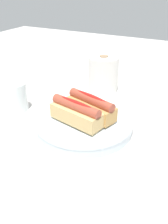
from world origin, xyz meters
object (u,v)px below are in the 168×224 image
object	(u,v)px
hotdog_front	(77,113)
paper_towel_roll	(103,74)
hotdog_back	(91,106)
water_glass	(17,98)
serving_bowl	(84,123)

from	to	relation	value
hotdog_front	paper_towel_roll	distance (m)	0.30
hotdog_back	paper_towel_roll	bearing A→B (deg)	105.79
paper_towel_roll	water_glass	bearing A→B (deg)	-124.98
hotdog_front	hotdog_back	bearing A→B (deg)	71.26
serving_bowl	hotdog_back	world-z (taller)	hotdog_back
hotdog_front	water_glass	xyz separation A→B (m)	(-0.24, 0.03, -0.02)
hotdog_back	paper_towel_roll	distance (m)	0.25
serving_bowl	water_glass	xyz separation A→B (m)	(-0.24, 0.01, 0.02)
hotdog_front	serving_bowl	bearing A→B (deg)	71.26
serving_bowl	water_glass	distance (m)	0.25
hotdog_front	hotdog_back	distance (m)	0.06
hotdog_back	water_glass	distance (m)	0.26
water_glass	serving_bowl	bearing A→B (deg)	-1.18
serving_bowl	paper_towel_roll	distance (m)	0.28
serving_bowl	hotdog_front	bearing A→B (deg)	-108.74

